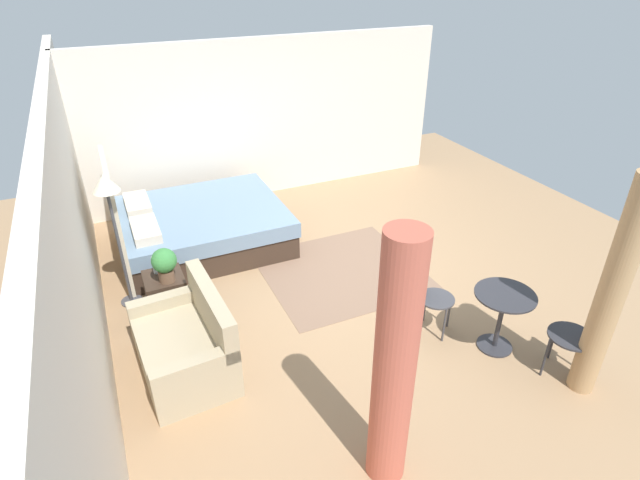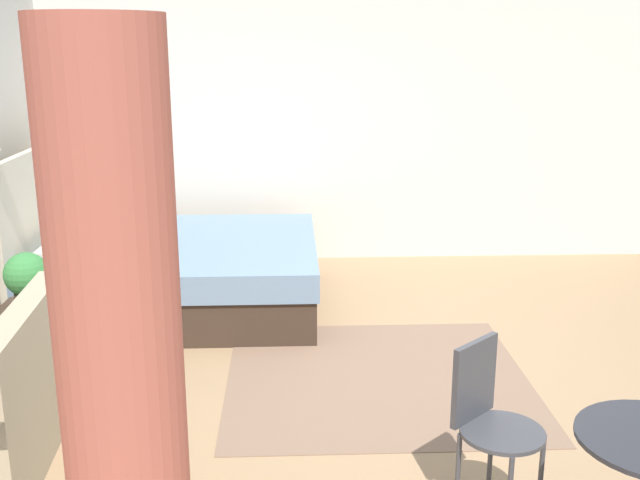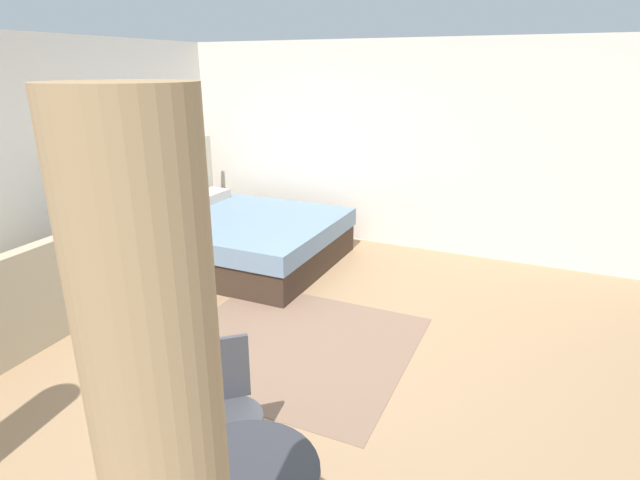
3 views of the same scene
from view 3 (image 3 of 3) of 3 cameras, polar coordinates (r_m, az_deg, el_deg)
ground_plane at (r=4.33m, az=-2.74°, el=-12.35°), size 8.89×9.08×0.02m
wall_back at (r=5.86m, az=-30.65°, el=6.93°), size 8.89×0.12×2.56m
wall_right at (r=6.52m, az=9.21°, el=10.29°), size 0.12×6.08×2.56m
area_rug at (r=4.40m, az=-3.18°, el=-11.55°), size 1.85×1.97×0.01m
bed at (r=6.18m, az=-9.56°, el=0.51°), size 1.94×2.25×1.33m
couch at (r=5.04m, az=-31.68°, el=-6.72°), size 1.27×0.87×0.87m
nightstand at (r=5.64m, az=-23.39°, el=-3.33°), size 0.47×0.43×0.50m
potted_plant at (r=5.40m, az=-24.59°, el=0.97°), size 0.27×0.27×0.40m
vase at (r=5.63m, az=-23.26°, el=0.47°), size 0.09×0.09×0.21m
floor_lamp at (r=5.88m, az=-24.55°, el=8.99°), size 0.29×0.29×1.66m
cafe_chair_near_window at (r=2.97m, az=-10.67°, el=-17.17°), size 0.55×0.55×0.83m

